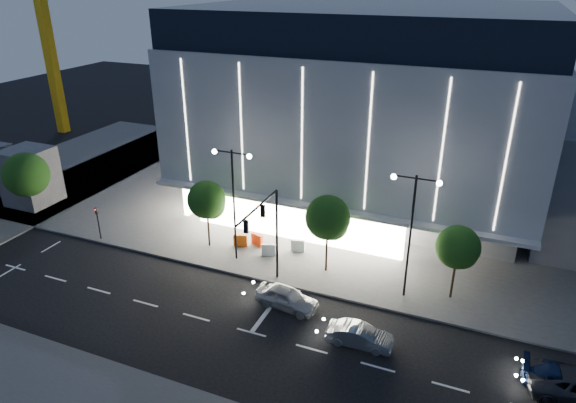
# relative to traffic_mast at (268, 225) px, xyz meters

# --- Properties ---
(ground) EXTENTS (160.00, 160.00, 0.00)m
(ground) POSITION_rel_traffic_mast_xyz_m (-1.00, -3.34, -5.03)
(ground) COLOR black
(ground) RESTS_ON ground
(sidewalk_museum) EXTENTS (70.00, 40.00, 0.15)m
(sidewalk_museum) POSITION_rel_traffic_mast_xyz_m (4.00, 20.66, -4.95)
(sidewalk_museum) COLOR #474747
(sidewalk_museum) RESTS_ON ground
(sidewalk_west) EXTENTS (16.00, 50.00, 0.15)m
(sidewalk_west) POSITION_rel_traffic_mast_xyz_m (-31.00, 6.66, -4.95)
(sidewalk_west) COLOR #474747
(sidewalk_west) RESTS_ON ground
(museum) EXTENTS (30.00, 25.80, 18.00)m
(museum) POSITION_rel_traffic_mast_xyz_m (1.98, 18.97, 4.25)
(museum) COLOR #4C4C51
(museum) RESTS_ON ground
(traffic_mast) EXTENTS (0.33, 5.89, 7.07)m
(traffic_mast) POSITION_rel_traffic_mast_xyz_m (0.00, 0.00, 0.00)
(traffic_mast) COLOR black
(traffic_mast) RESTS_ON ground
(street_lamp_west) EXTENTS (3.16, 0.36, 9.00)m
(street_lamp_west) POSITION_rel_traffic_mast_xyz_m (-4.00, 2.66, 0.93)
(street_lamp_west) COLOR black
(street_lamp_west) RESTS_ON ground
(street_lamp_east) EXTENTS (3.16, 0.36, 9.00)m
(street_lamp_east) POSITION_rel_traffic_mast_xyz_m (9.00, 2.66, 0.93)
(street_lamp_east) COLOR black
(street_lamp_east) RESTS_ON ground
(ped_signal_far) EXTENTS (0.22, 0.24, 3.00)m
(ped_signal_far) POSITION_rel_traffic_mast_xyz_m (-16.00, 1.16, -3.14)
(ped_signal_far) COLOR black
(ped_signal_far) RESTS_ON ground
(tree_left) EXTENTS (3.02, 3.02, 5.72)m
(tree_left) POSITION_rel_traffic_mast_xyz_m (-6.97, 3.68, -0.99)
(tree_left) COLOR black
(tree_left) RESTS_ON ground
(tree_mid) EXTENTS (3.25, 3.25, 6.15)m
(tree_mid) POSITION_rel_traffic_mast_xyz_m (3.03, 3.68, -0.69)
(tree_mid) COLOR black
(tree_mid) RESTS_ON ground
(tree_right) EXTENTS (2.91, 2.91, 5.51)m
(tree_right) POSITION_rel_traffic_mast_xyz_m (12.03, 3.68, -1.14)
(tree_right) COLOR black
(tree_right) RESTS_ON ground
(car_lead) EXTENTS (4.51, 2.24, 1.48)m
(car_lead) POSITION_rel_traffic_mast_xyz_m (2.00, -1.52, -4.29)
(car_lead) COLOR #A2A5AA
(car_lead) RESTS_ON ground
(car_second) EXTENTS (4.02, 1.58, 1.30)m
(car_second) POSITION_rel_traffic_mast_xyz_m (7.50, -3.37, -4.38)
(car_second) COLOR #9B9FA3
(car_second) RESTS_ON ground
(car_third) EXTENTS (4.89, 2.03, 1.41)m
(car_third) POSITION_rel_traffic_mast_xyz_m (18.86, -2.75, -4.32)
(car_third) COLOR #14244D
(car_third) RESTS_ON ground
(barrier_a) EXTENTS (1.12, 0.59, 1.00)m
(barrier_a) POSITION_rel_traffic_mast_xyz_m (-3.41, 5.13, -4.38)
(barrier_a) COLOR #EC3A0D
(barrier_a) RESTS_ON sidewalk_museum
(barrier_b) EXTENTS (1.11, 0.64, 1.00)m
(barrier_b) POSITION_rel_traffic_mast_xyz_m (-1.86, 4.01, -4.38)
(barrier_b) COLOR white
(barrier_b) RESTS_ON sidewalk_museum
(barrier_c) EXTENTS (1.12, 0.57, 1.00)m
(barrier_c) POSITION_rel_traffic_mast_xyz_m (-4.61, 4.51, -4.38)
(barrier_c) COLOR #D44E0B
(barrier_c) RESTS_ON sidewalk_museum
(barrier_d) EXTENTS (1.13, 0.48, 1.00)m
(barrier_d) POSITION_rel_traffic_mast_xyz_m (-0.01, 5.51, -4.38)
(barrier_d) COLOR silver
(barrier_d) RESTS_ON sidewalk_museum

